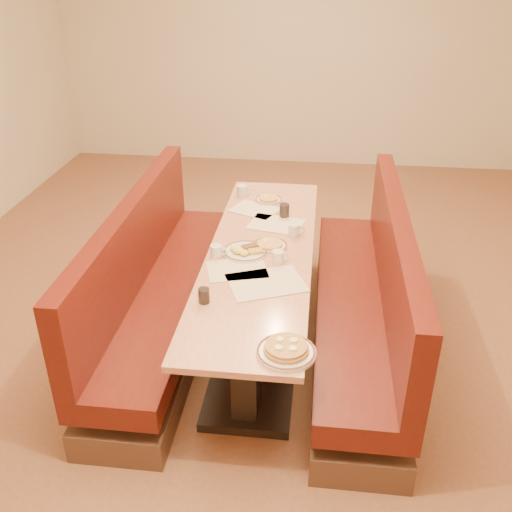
# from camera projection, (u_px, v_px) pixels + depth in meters

# --- Properties ---
(ground) EXTENTS (8.00, 8.00, 0.00)m
(ground) POSITION_uv_depth(u_px,v_px,m) (260.00, 341.00, 4.19)
(ground) COLOR #9E6647
(ground) RESTS_ON ground
(room_envelope) EXTENTS (6.04, 8.04, 2.82)m
(room_envelope) POSITION_uv_depth(u_px,v_px,m) (261.00, 70.00, 3.27)
(room_envelope) COLOR beige
(room_envelope) RESTS_ON ground
(diner_table) EXTENTS (0.70, 2.50, 0.75)m
(diner_table) POSITION_uv_depth(u_px,v_px,m) (260.00, 298.00, 4.02)
(diner_table) COLOR black
(diner_table) RESTS_ON ground
(booth_left) EXTENTS (0.55, 2.50, 1.05)m
(booth_left) POSITION_uv_depth(u_px,v_px,m) (159.00, 293.00, 4.10)
(booth_left) COLOR #4C3326
(booth_left) RESTS_ON ground
(booth_right) EXTENTS (0.55, 2.50, 1.05)m
(booth_right) POSITION_uv_depth(u_px,v_px,m) (365.00, 306.00, 3.95)
(booth_right) COLOR #4C3326
(booth_right) RESTS_ON ground
(placemat_near_left) EXTENTS (0.43, 0.37, 0.00)m
(placemat_near_left) POSITION_uv_depth(u_px,v_px,m) (237.00, 269.00, 3.61)
(placemat_near_left) COLOR beige
(placemat_near_left) RESTS_ON diner_table
(placemat_near_right) EXTENTS (0.54, 0.48, 0.00)m
(placemat_near_right) POSITION_uv_depth(u_px,v_px,m) (266.00, 283.00, 3.47)
(placemat_near_right) COLOR beige
(placemat_near_right) RESTS_ON diner_table
(placemat_far_left) EXTENTS (0.42, 0.38, 0.00)m
(placemat_far_left) POSITION_uv_depth(u_px,v_px,m) (255.00, 210.00, 4.43)
(placemat_far_left) COLOR beige
(placemat_far_left) RESTS_ON diner_table
(placemat_far_right) EXTENTS (0.43, 0.36, 0.00)m
(placemat_far_right) POSITION_uv_depth(u_px,v_px,m) (276.00, 224.00, 4.20)
(placemat_far_right) COLOR beige
(placemat_far_right) RESTS_ON diner_table
(pancake_plate) EXTENTS (0.30, 0.30, 0.07)m
(pancake_plate) POSITION_uv_depth(u_px,v_px,m) (286.00, 350.00, 2.86)
(pancake_plate) COLOR silver
(pancake_plate) RESTS_ON diner_table
(eggs_plate) EXTENTS (0.30, 0.30, 0.06)m
(eggs_plate) POSITION_uv_depth(u_px,v_px,m) (245.00, 251.00, 3.80)
(eggs_plate) COLOR silver
(eggs_plate) RESTS_ON diner_table
(extra_plate_mid) EXTENTS (0.25, 0.25, 0.05)m
(extra_plate_mid) POSITION_uv_depth(u_px,v_px,m) (270.00, 245.00, 3.87)
(extra_plate_mid) COLOR silver
(extra_plate_mid) RESTS_ON diner_table
(extra_plate_far) EXTENTS (0.22, 0.22, 0.04)m
(extra_plate_far) POSITION_uv_depth(u_px,v_px,m) (269.00, 199.00, 4.58)
(extra_plate_far) COLOR silver
(extra_plate_far) RESTS_ON diner_table
(coffee_mug_a) EXTENTS (0.11, 0.08, 0.08)m
(coffee_mug_a) POSITION_uv_depth(u_px,v_px,m) (278.00, 257.00, 3.68)
(coffee_mug_a) COLOR silver
(coffee_mug_a) RESTS_ON diner_table
(coffee_mug_b) EXTENTS (0.11, 0.08, 0.08)m
(coffee_mug_b) POSITION_uv_depth(u_px,v_px,m) (217.00, 251.00, 3.74)
(coffee_mug_b) COLOR silver
(coffee_mug_b) RESTS_ON diner_table
(coffee_mug_c) EXTENTS (0.12, 0.08, 0.09)m
(coffee_mug_c) POSITION_uv_depth(u_px,v_px,m) (295.00, 230.00, 4.02)
(coffee_mug_c) COLOR silver
(coffee_mug_c) RESTS_ON diner_table
(coffee_mug_d) EXTENTS (0.12, 0.09, 0.09)m
(coffee_mug_d) POSITION_uv_depth(u_px,v_px,m) (243.00, 191.00, 4.65)
(coffee_mug_d) COLOR silver
(coffee_mug_d) RESTS_ON diner_table
(soda_tumbler_near) EXTENTS (0.07, 0.07, 0.09)m
(soda_tumbler_near) POSITION_uv_depth(u_px,v_px,m) (204.00, 296.00, 3.26)
(soda_tumbler_near) COLOR black
(soda_tumbler_near) RESTS_ON diner_table
(soda_tumbler_mid) EXTENTS (0.07, 0.07, 0.10)m
(soda_tumbler_mid) POSITION_uv_depth(u_px,v_px,m) (284.00, 211.00, 4.30)
(soda_tumbler_mid) COLOR black
(soda_tumbler_mid) RESTS_ON diner_table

